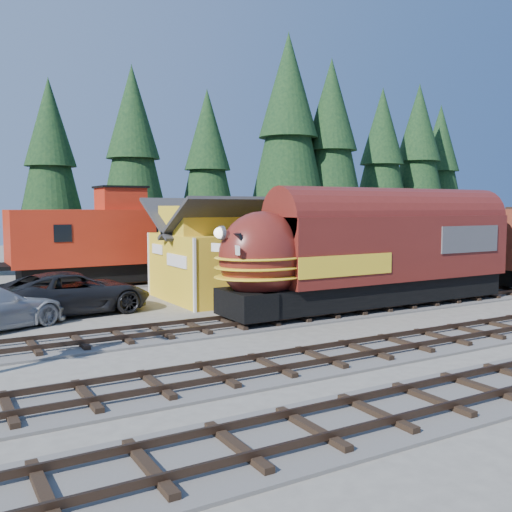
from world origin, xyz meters
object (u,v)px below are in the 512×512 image
locomotive (365,257)px  pickup_truck_a (73,293)px  caboose (105,241)px  depot (272,240)px

locomotive → pickup_truck_a: 13.36m
caboose → pickup_truck_a: bearing=-114.7°
caboose → pickup_truck_a: 9.10m
depot → locomotive: 6.59m
depot → pickup_truck_a: (-10.88, -0.61, -2.00)m
locomotive → caboose: caboose is taller
depot → pickup_truck_a: depot is taller
pickup_truck_a → caboose: bearing=-31.4°
locomotive → caboose: (-8.16, 14.00, 0.23)m
locomotive → pickup_truck_a: bearing=153.6°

